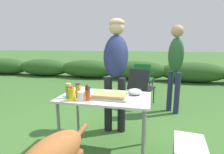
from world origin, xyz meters
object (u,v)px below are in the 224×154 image
(standing_person_in_navy_coat, at_px, (116,61))
(standing_person_in_olive_jacket, at_px, (176,60))
(spice_jar, at_px, (78,91))
(mustard_bottle, at_px, (72,93))
(paper_cup_stack, at_px, (81,96))
(ketchup_bottle, at_px, (71,91))
(food_tray, at_px, (110,96))
(plate_stack, at_px, (80,90))
(camp_chair_green_behind_table, at_px, (143,77))
(camp_chair_near_hedge, at_px, (141,85))
(mixing_bowl, at_px, (135,92))
(folding_table, at_px, (105,102))
(relish_jar, at_px, (69,91))
(hot_sauce_bottle, at_px, (88,94))
(bbq_sauce_bottle, at_px, (88,90))

(standing_person_in_navy_coat, bearing_deg, standing_person_in_olive_jacket, 35.78)
(spice_jar, xyz_separation_m, mustard_bottle, (-0.03, -0.10, -0.01))
(paper_cup_stack, relative_size, ketchup_bottle, 0.78)
(food_tray, xyz_separation_m, plate_stack, (-0.45, 0.18, -0.01))
(standing_person_in_navy_coat, height_order, camp_chair_green_behind_table, standing_person_in_navy_coat)
(plate_stack, xyz_separation_m, camp_chair_near_hedge, (0.72, 1.70, -0.29))
(paper_cup_stack, xyz_separation_m, mustard_bottle, (-0.10, -0.03, 0.03))
(camp_chair_green_behind_table, distance_m, camp_chair_near_hedge, 1.04)
(paper_cup_stack, relative_size, standing_person_in_navy_coat, 0.06)
(spice_jar, height_order, camp_chair_green_behind_table, spice_jar)
(spice_jar, bearing_deg, camp_chair_near_hedge, 72.35)
(mixing_bowl, bearing_deg, paper_cup_stack, -147.25)
(food_tray, relative_size, plate_stack, 1.78)
(mixing_bowl, bearing_deg, folding_table, -155.24)
(mixing_bowl, xyz_separation_m, relish_jar, (-0.75, -0.32, 0.05))
(paper_cup_stack, height_order, standing_person_in_navy_coat, standing_person_in_navy_coat)
(food_tray, distance_m, mixing_bowl, 0.35)
(mustard_bottle, bearing_deg, hot_sauce_bottle, 12.32)
(paper_cup_stack, bearing_deg, folding_table, 42.94)
(food_tray, xyz_separation_m, standing_person_in_olive_jacket, (0.92, 1.63, 0.30))
(folding_table, relative_size, paper_cup_stack, 10.75)
(food_tray, height_order, plate_stack, food_tray)
(hot_sauce_bottle, distance_m, standing_person_in_olive_jacket, 2.13)
(camp_chair_green_behind_table, bearing_deg, mustard_bottle, -90.14)
(relish_jar, relative_size, camp_chair_near_hedge, 0.21)
(standing_person_in_navy_coat, bearing_deg, folding_table, -95.73)
(mixing_bowl, height_order, camp_chair_green_behind_table, camp_chair_green_behind_table)
(folding_table, relative_size, standing_person_in_olive_jacket, 0.64)
(paper_cup_stack, relative_size, bbq_sauce_bottle, 0.73)
(hot_sauce_bottle, bearing_deg, standing_person_in_navy_coat, 80.97)
(ketchup_bottle, height_order, bbq_sauce_bottle, bbq_sauce_bottle)
(folding_table, relative_size, food_tray, 2.56)
(paper_cup_stack, relative_size, spice_jar, 0.55)
(bbq_sauce_bottle, relative_size, mustard_bottle, 0.78)
(mixing_bowl, xyz_separation_m, camp_chair_green_behind_table, (-0.02, 2.71, -0.31))
(bbq_sauce_bottle, relative_size, standing_person_in_olive_jacket, 0.08)
(folding_table, height_order, camp_chair_near_hedge, camp_chair_near_hedge)
(folding_table, relative_size, relish_jar, 6.23)
(hot_sauce_bottle, xyz_separation_m, bbq_sauce_bottle, (-0.08, 0.20, -0.01))
(spice_jar, height_order, mustard_bottle, spice_jar)
(food_tray, bearing_deg, plate_stack, 158.52)
(spice_jar, relative_size, standing_person_in_navy_coat, 0.11)
(food_tray, relative_size, relish_jar, 2.43)
(standing_person_in_navy_coat, xyz_separation_m, camp_chair_near_hedge, (0.34, 1.14, -0.64))
(food_tray, distance_m, ketchup_bottle, 0.49)
(standing_person_in_olive_jacket, xyz_separation_m, camp_chair_green_behind_table, (-0.66, 1.28, -0.59))
(mixing_bowl, distance_m, standing_person_in_navy_coat, 0.72)
(ketchup_bottle, xyz_separation_m, camp_chair_green_behind_table, (0.74, 2.95, -0.33))
(hot_sauce_bottle, xyz_separation_m, camp_chair_near_hedge, (0.48, 2.03, -0.34))
(standing_person_in_navy_coat, xyz_separation_m, standing_person_in_olive_jacket, (1.00, 0.90, -0.05))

